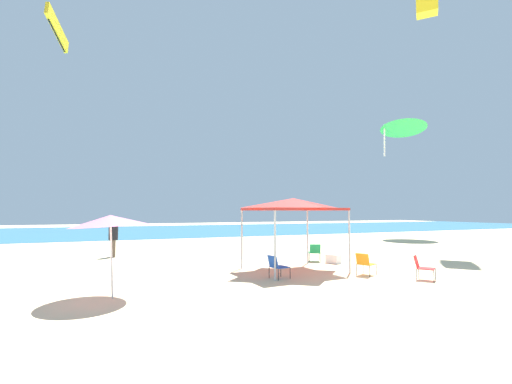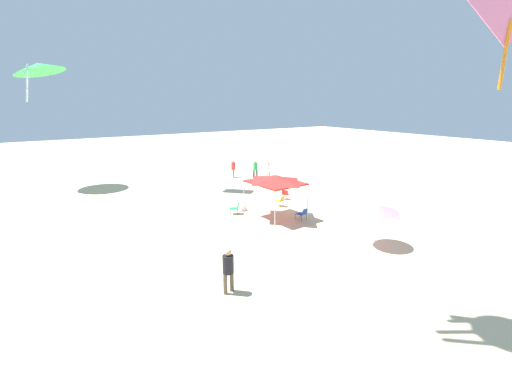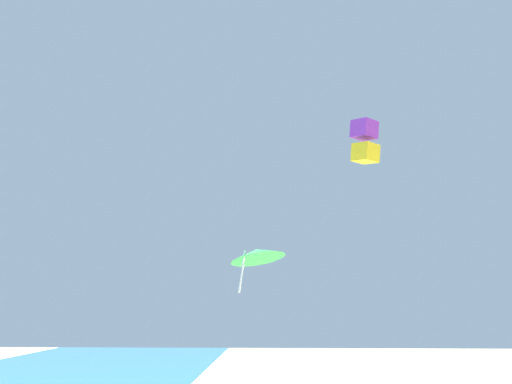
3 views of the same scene
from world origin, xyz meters
TOP-DOWN VIEW (x-y plane):
  - ground at (0.00, 0.00)m, footprint 120.00×120.00m
  - canopy_tent at (-2.59, 3.88)m, footprint 3.52×3.05m
  - beach_umbrella at (-9.29, 2.04)m, footprint 2.13×2.13m
  - folding_chair_near_cooler at (-0.68, 1.99)m, footprint 0.78×0.72m
  - folding_chair_facing_ocean at (0.56, 0.56)m, footprint 0.78×0.81m
  - folding_chair_left_of_tent at (-3.93, 2.64)m, footprint 0.72×0.64m
  - folding_chair_right_of_tent at (-0.47, 5.69)m, footprint 0.74×0.79m
  - cooler_box at (-0.00, 4.89)m, footprint 0.60×0.72m
  - person_watching_sky at (7.30, -2.49)m, footprint 0.42×0.47m
  - person_by_tent at (8.37, -1.66)m, footprint 0.44×0.44m
  - person_far_stroller at (-9.15, 10.99)m, footprint 0.45×0.50m
  - person_beachcomber at (9.95, -0.01)m, footprint 0.46×0.43m
  - kite_delta_green at (15.34, 15.48)m, footprint 5.71×5.72m

SIDE VIEW (x-z plane):
  - ground at x=0.00m, z-range -0.10..0.00m
  - cooler_box at x=0.00m, z-range 0.00..0.40m
  - folding_chair_near_cooler at x=-0.68m, z-range 0.06..0.88m
  - folding_chair_facing_ocean at x=0.56m, z-range 0.06..0.88m
  - folding_chair_left_of_tent at x=-3.93m, z-range 0.06..0.88m
  - folding_chair_right_of_tent at x=-0.47m, z-range 0.06..0.88m
  - person_watching_sky at x=7.30m, z-range 0.15..1.93m
  - person_beachcomber at x=9.95m, z-range 0.16..1.99m
  - person_by_tent at x=8.37m, z-range 0.16..2.00m
  - person_far_stroller at x=-9.15m, z-range 0.17..2.08m
  - beach_umbrella at x=-9.29m, z-range 0.92..3.24m
  - canopy_tent at x=-2.59m, z-range 1.17..4.03m
  - kite_delta_green at x=15.34m, z-range 8.47..12.09m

